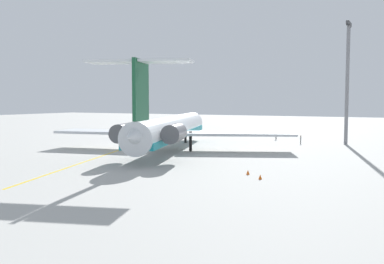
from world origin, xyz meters
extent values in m
plane|color=#ADADA8|center=(0.00, 0.00, 0.00)|extent=(339.84, 339.84, 0.00)
cylinder|color=silver|center=(-1.72, 7.41, 3.76)|extent=(41.81, 16.72, 4.52)
cone|color=silver|center=(-21.96, 1.21, 3.76)|extent=(5.77, 5.52, 4.34)
cone|color=silver|center=(18.53, 13.61, 4.17)|extent=(7.42, 5.60, 3.84)
cube|color=teal|center=(-1.72, 7.41, 2.75)|extent=(40.94, 16.53, 0.99)
cube|color=silver|center=(0.80, -4.02, 2.97)|extent=(10.53, 19.82, 0.45)
cube|color=silver|center=(-6.03, 18.29, 2.97)|extent=(13.86, 20.08, 0.45)
cylinder|color=#515156|center=(13.29, 8.21, 4.10)|extent=(6.17, 4.16, 2.62)
cube|color=silver|center=(13.06, 8.96, 4.10)|extent=(3.66, 2.37, 0.54)
cylinder|color=#515156|center=(11.16, 15.16, 4.10)|extent=(6.17, 4.16, 2.62)
cube|color=silver|center=(11.39, 14.40, 4.10)|extent=(3.66, 2.37, 0.54)
cube|color=#195133|center=(15.83, 12.78, 10.02)|extent=(5.98, 2.22, 8.00)
cube|color=silver|center=(17.34, 9.46, 13.70)|extent=(5.98, 7.54, 0.32)
cube|color=silver|center=(15.22, 16.39, 13.70)|extent=(5.98, 7.54, 0.32)
cylinder|color=black|center=(-14.09, 3.62, 1.71)|extent=(0.50, 0.50, 3.43)
cylinder|color=black|center=(0.69, 4.37, 1.71)|extent=(0.50, 0.50, 3.43)
cylinder|color=black|center=(-1.43, 11.28, 1.71)|extent=(0.50, 0.50, 3.43)
cylinder|color=black|center=(-29.49, 18.13, 0.42)|extent=(0.11, 0.11, 0.85)
cylinder|color=black|center=(-29.57, 18.25, 0.42)|extent=(0.11, 0.11, 0.85)
cylinder|color=#191E4C|center=(-29.53, 18.19, 1.18)|extent=(0.29, 0.29, 0.67)
sphere|color=#8C6647|center=(-29.53, 18.19, 1.65)|extent=(0.27, 0.27, 0.27)
cylinder|color=#191E4C|center=(-29.42, 18.03, 1.22)|extent=(0.08, 0.08, 0.57)
cylinder|color=#191E4C|center=(-29.63, 18.35, 1.22)|extent=(0.08, 0.08, 0.57)
cylinder|color=black|center=(-22.66, 25.19, 0.40)|extent=(0.10, 0.10, 0.81)
cylinder|color=black|center=(-22.52, 25.16, 0.40)|extent=(0.10, 0.10, 0.81)
cylinder|color=gray|center=(-22.59, 25.18, 1.12)|extent=(0.27, 0.27, 0.64)
sphere|color=brown|center=(-22.59, 25.18, 1.57)|extent=(0.25, 0.25, 0.25)
cylinder|color=gray|center=(-22.77, 25.21, 1.16)|extent=(0.07, 0.07, 0.54)
cylinder|color=gray|center=(-22.42, 25.15, 1.16)|extent=(0.07, 0.07, 0.54)
cone|color=#EA590F|center=(18.11, 29.92, 0.28)|extent=(0.40, 0.40, 0.55)
cone|color=#EA590F|center=(15.85, 27.69, 0.28)|extent=(0.40, 0.40, 0.55)
cube|color=gold|center=(-1.72, -2.00, 0.00)|extent=(73.05, 22.84, 0.01)
cylinder|color=slate|center=(-25.48, 33.35, 11.49)|extent=(0.70, 0.70, 22.98)
cube|color=#424244|center=(-25.48, 33.35, 23.48)|extent=(4.00, 0.60, 0.60)
cube|color=#2D2D30|center=(-26.98, 33.35, 23.13)|extent=(0.70, 0.50, 0.44)
cube|color=#2D2D30|center=(-23.98, 33.35, 23.13)|extent=(0.70, 0.50, 0.44)
camera|label=1|loc=(63.06, 44.31, 8.70)|focal=40.05mm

